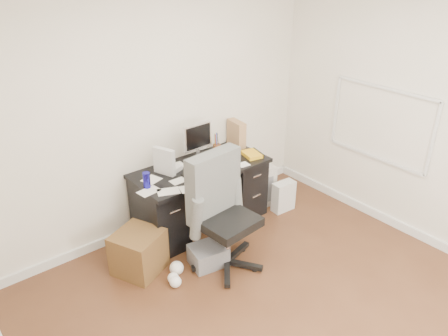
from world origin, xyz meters
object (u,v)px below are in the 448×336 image
Objects in this scene: office_chair at (227,215)px; wicker_basket at (139,252)px; desk at (202,194)px; lcd_monitor at (198,143)px; keyboard at (205,170)px; pc_tower at (257,180)px.

office_chair is 0.95m from wicker_basket.
desk is 0.81m from office_chair.
desk is at bearing 14.96° from wicker_basket.
keyboard is (-0.09, -0.24, -0.22)m from lcd_monitor.
pc_tower is (0.85, -0.08, -0.72)m from lcd_monitor.
pc_tower is at bearing 29.45° from office_chair.
lcd_monitor is 1.12m from pc_tower.
lcd_monitor is 0.34m from keyboard.
office_chair is at bearing -34.48° from wicker_basket.
lcd_monitor is 1.08× the size of wicker_basket.
pc_tower is at bearing 6.39° from keyboard.
wicker_basket is at bearing -161.14° from lcd_monitor.
lcd_monitor is (0.05, 0.12, 0.58)m from desk.
lcd_monitor reaches higher than keyboard.
office_chair is at bearing -135.80° from pc_tower.
pc_tower is at bearing -6.52° from lcd_monitor.
keyboard is 0.97× the size of pc_tower.
pc_tower is 1.88m from wicker_basket.
pc_tower is (1.14, 0.79, -0.33)m from office_chair.
keyboard is 0.42× the size of office_chair.
office_chair reaches higher than desk.
wicker_basket is at bearing 140.40° from office_chair.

